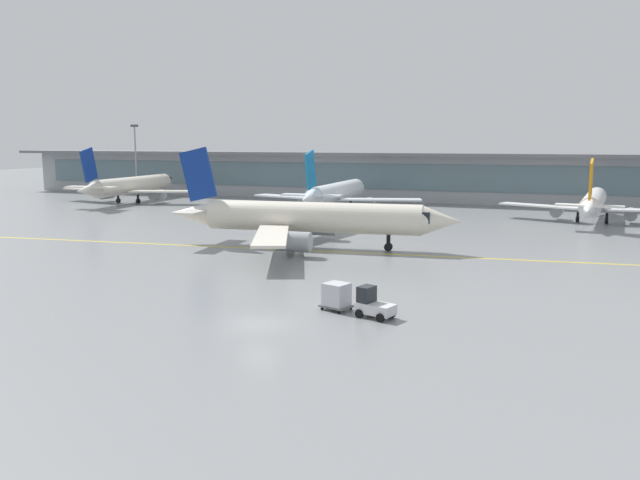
{
  "coord_description": "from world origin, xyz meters",
  "views": [
    {
      "loc": [
        17.98,
        -36.32,
        11.92
      ],
      "look_at": [
        -2.12,
        16.92,
        3.0
      ],
      "focal_mm": 35.62,
      "sensor_mm": 36.0,
      "label": 1
    }
  ],
  "objects": [
    {
      "name": "gate_airplane_1",
      "position": [
        -17.45,
        65.32,
        3.18
      ],
      "size": [
        29.74,
        31.92,
        10.59
      ],
      "rotation": [
        0.0,
        0.0,
        1.59
      ],
      "color": "white",
      "rests_on": "ground_plane"
    },
    {
      "name": "apron_light_mast_0",
      "position": [
        -69.57,
        80.76,
        8.4
      ],
      "size": [
        1.8,
        0.36,
        15.41
      ],
      "color": "gray",
      "rests_on": "ground_plane"
    },
    {
      "name": "terminal_concourse",
      "position": [
        0.0,
        88.96,
        4.92
      ],
      "size": [
        208.41,
        11.0,
        9.6
      ],
      "color": "#9EA3A8",
      "rests_on": "ground_plane"
    },
    {
      "name": "taxiing_regional_jet",
      "position": [
        -8.05,
        29.21,
        3.37
      ],
      "size": [
        33.92,
        31.35,
        11.23
      ],
      "rotation": [
        0.0,
        0.0,
        0.11
      ],
      "color": "silver",
      "rests_on": "ground_plane"
    },
    {
      "name": "cargo_dolly_lead",
      "position": [
        3.58,
        5.16,
        1.05
      ],
      "size": [
        2.49,
        2.16,
        1.94
      ],
      "rotation": [
        0.0,
        0.0,
        -0.31
      ],
      "color": "#595B60",
      "rests_on": "ground_plane"
    },
    {
      "name": "ground_plane",
      "position": [
        0.0,
        0.0,
        0.0
      ],
      "size": [
        400.0,
        400.0,
        0.0
      ],
      "primitive_type": "plane",
      "color": "gray"
    },
    {
      "name": "gate_airplane_2",
      "position": [
        22.84,
        65.58,
        2.9
      ],
      "size": [
        27.02,
        29.18,
        9.66
      ],
      "rotation": [
        0.0,
        0.0,
        1.48
      ],
      "color": "white",
      "rests_on": "ground_plane"
    },
    {
      "name": "baggage_tug",
      "position": [
        6.52,
        4.23,
        0.89
      ],
      "size": [
        2.9,
        2.24,
        2.1
      ],
      "rotation": [
        0.0,
        0.0,
        -0.31
      ],
      "color": "silver",
      "rests_on": "ground_plane"
    },
    {
      "name": "gate_airplane_0",
      "position": [
        -60.1,
        66.49,
        3.25
      ],
      "size": [
        30.32,
        32.68,
        10.82
      ],
      "rotation": [
        0.0,
        0.0,
        1.64
      ],
      "color": "silver",
      "rests_on": "ground_plane"
    },
    {
      "name": "taxiway_centreline_stripe",
      "position": [
        -7.62,
        27.26,
        0.0
      ],
      "size": [
        109.36,
        12.57,
        0.01
      ],
      "primitive_type": "cube",
      "rotation": [
        0.0,
        0.0,
        0.11
      ],
      "color": "yellow",
      "rests_on": "ground_plane"
    }
  ]
}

